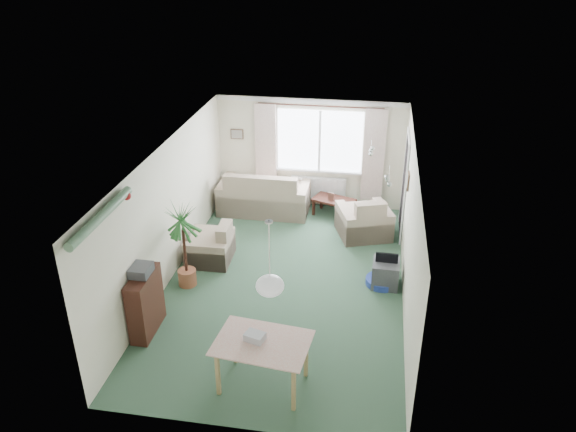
% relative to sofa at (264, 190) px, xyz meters
% --- Properties ---
extents(ground, '(6.50, 6.50, 0.00)m').
position_rel_sofa_xyz_m(ground, '(0.92, -2.75, -0.48)').
color(ground, '#2E4E38').
extents(window, '(1.80, 0.03, 1.30)m').
position_rel_sofa_xyz_m(window, '(1.12, 0.48, 1.02)').
color(window, white).
extents(curtain_rod, '(2.60, 0.03, 0.03)m').
position_rel_sofa_xyz_m(curtain_rod, '(1.12, 0.40, 1.79)').
color(curtain_rod, black).
extents(curtain_left, '(0.45, 0.08, 2.00)m').
position_rel_sofa_xyz_m(curtain_left, '(-0.03, 0.38, 0.79)').
color(curtain_left, beige).
extents(curtain_right, '(0.45, 0.08, 2.00)m').
position_rel_sofa_xyz_m(curtain_right, '(2.27, 0.38, 0.79)').
color(curtain_right, beige).
extents(radiator, '(1.20, 0.10, 0.55)m').
position_rel_sofa_xyz_m(radiator, '(1.12, 0.44, -0.08)').
color(radiator, white).
extents(doorway, '(0.03, 0.95, 2.00)m').
position_rel_sofa_xyz_m(doorway, '(2.91, -0.55, 0.52)').
color(doorway, black).
extents(pendant_lamp, '(0.36, 0.36, 0.36)m').
position_rel_sofa_xyz_m(pendant_lamp, '(1.12, -5.05, 1.00)').
color(pendant_lamp, white).
extents(tinsel_garland, '(1.60, 1.60, 0.12)m').
position_rel_sofa_xyz_m(tinsel_garland, '(-1.00, -5.05, 1.80)').
color(tinsel_garland, '#196626').
extents(bauble_cluster_a, '(0.20, 0.20, 0.20)m').
position_rel_sofa_xyz_m(bauble_cluster_a, '(2.22, -1.85, 1.74)').
color(bauble_cluster_a, silver).
extents(bauble_cluster_b, '(0.20, 0.20, 0.20)m').
position_rel_sofa_xyz_m(bauble_cluster_b, '(2.52, -3.05, 1.74)').
color(bauble_cluster_b, silver).
extents(wall_picture_back, '(0.28, 0.03, 0.22)m').
position_rel_sofa_xyz_m(wall_picture_back, '(-0.68, 0.48, 1.07)').
color(wall_picture_back, brown).
extents(wall_picture_right, '(0.03, 0.24, 0.30)m').
position_rel_sofa_xyz_m(wall_picture_right, '(2.90, -1.55, 1.07)').
color(wall_picture_right, brown).
extents(sofa, '(1.92, 1.02, 0.96)m').
position_rel_sofa_xyz_m(sofa, '(0.00, 0.00, 0.00)').
color(sofa, beige).
rests_on(sofa, ground).
extents(armchair_corner, '(1.21, 1.18, 0.86)m').
position_rel_sofa_xyz_m(armchair_corner, '(2.17, -0.76, -0.05)').
color(armchair_corner, '#BFAC90').
rests_on(armchair_corner, ground).
extents(armchair_left, '(0.81, 0.85, 0.74)m').
position_rel_sofa_xyz_m(armchair_left, '(-0.58, -2.21, -0.11)').
color(armchair_left, '#C0B991').
rests_on(armchair_left, ground).
extents(coffee_table, '(0.97, 0.74, 0.39)m').
position_rel_sofa_xyz_m(coffee_table, '(1.50, 0.00, -0.29)').
color(coffee_table, black).
rests_on(coffee_table, ground).
extents(photo_frame, '(0.12, 0.06, 0.16)m').
position_rel_sofa_xyz_m(photo_frame, '(1.44, -0.05, -0.01)').
color(photo_frame, brown).
rests_on(photo_frame, coffee_table).
extents(bookshelf, '(0.27, 0.80, 0.98)m').
position_rel_sofa_xyz_m(bookshelf, '(-0.92, -4.36, 0.01)').
color(bookshelf, black).
rests_on(bookshelf, ground).
extents(hifi_box, '(0.28, 0.35, 0.14)m').
position_rel_sofa_xyz_m(hifi_box, '(-0.93, -4.33, 0.57)').
color(hifi_box, '#3C3C41').
rests_on(hifi_box, bookshelf).
extents(houseplant, '(0.82, 0.82, 1.54)m').
position_rel_sofa_xyz_m(houseplant, '(-0.73, -3.07, 0.29)').
color(houseplant, '#216222').
rests_on(houseplant, ground).
extents(dining_table, '(1.19, 0.86, 0.70)m').
position_rel_sofa_xyz_m(dining_table, '(1.04, -5.21, -0.13)').
color(dining_table, tan).
rests_on(dining_table, ground).
extents(gift_box, '(0.29, 0.24, 0.12)m').
position_rel_sofa_xyz_m(gift_box, '(0.94, -5.19, 0.28)').
color(gift_box, '#B3B0BB').
rests_on(gift_box, dining_table).
extents(tv_cube, '(0.47, 0.51, 0.45)m').
position_rel_sofa_xyz_m(tv_cube, '(2.62, -2.52, -0.26)').
color(tv_cube, '#323237').
rests_on(tv_cube, ground).
extents(pet_bed, '(0.58, 0.58, 0.11)m').
position_rel_sofa_xyz_m(pet_bed, '(2.57, -2.51, -0.42)').
color(pet_bed, '#22329C').
rests_on(pet_bed, ground).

